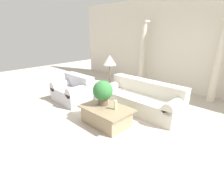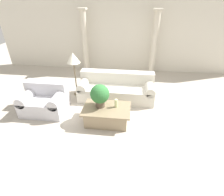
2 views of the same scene
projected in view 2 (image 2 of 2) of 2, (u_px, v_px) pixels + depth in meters
The scene contains 10 objects.
ground_plane at pixel (109, 113), 4.85m from camera, with size 16.00×16.00×0.00m, color #BCB2A3.
wall_back at pixel (120, 31), 6.84m from camera, with size 10.00×0.06×3.20m.
sofa_long at pixel (116, 88), 5.41m from camera, with size 2.27×0.87×0.80m.
loveseat at pixel (45, 100), 4.80m from camera, with size 1.14×0.87×0.80m.
coffee_table at pixel (107, 115), 4.42m from camera, with size 1.18×0.78×0.42m.
potted_plant at pixel (100, 95), 4.22m from camera, with size 0.47×0.47×0.59m.
pillar_candle at pixel (116, 103), 4.30m from camera, with size 0.07×0.07×0.22m.
floor_lamp at pixel (73, 59), 5.15m from camera, with size 0.40×0.40×1.38m.
column_left at pixel (85, 42), 6.79m from camera, with size 0.31×0.31×2.42m.
column_right at pixel (154, 44), 6.52m from camera, with size 0.31×0.31×2.42m.
Camera 2 is at (0.56, -3.90, 2.86)m, focal length 28.00 mm.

